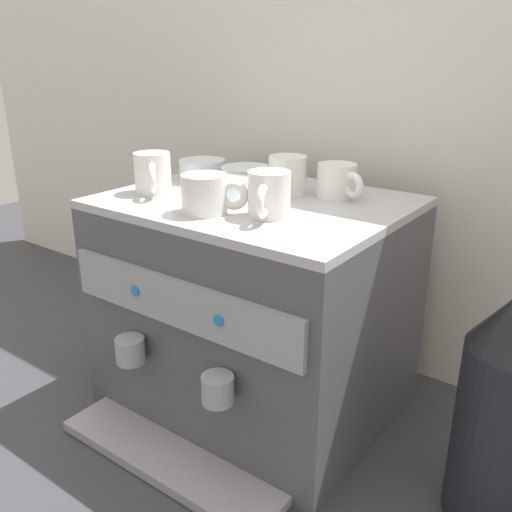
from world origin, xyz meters
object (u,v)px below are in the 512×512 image
at_px(ceramic_cup_4, 153,173).
at_px(ceramic_bowl_1, 226,189).
at_px(ceramic_cup_2, 207,194).
at_px(ceramic_cup_0, 338,181).
at_px(ceramic_cup_3, 269,195).
at_px(ceramic_bowl_2, 202,170).
at_px(coffee_grinder, 512,407).
at_px(milk_pitcher, 135,323).
at_px(espresso_machine, 255,305).
at_px(ceramic_cup_1, 287,175).
at_px(ceramic_bowl_0, 246,177).

bearing_deg(ceramic_cup_4, ceramic_bowl_1, 20.36).
xyz_separation_m(ceramic_cup_2, ceramic_cup_4, (-0.18, 0.05, 0.01)).
height_order(ceramic_cup_2, ceramic_cup_4, ceramic_cup_4).
xyz_separation_m(ceramic_cup_0, ceramic_cup_3, (-0.03, -0.19, 0.01)).
relative_size(ceramic_cup_0, ceramic_cup_4, 1.12).
relative_size(ceramic_bowl_1, ceramic_bowl_2, 0.95).
bearing_deg(ceramic_bowl_2, coffee_grinder, -7.82).
bearing_deg(milk_pitcher, ceramic_cup_3, -10.00).
bearing_deg(ceramic_cup_2, ceramic_bowl_1, 110.97).
bearing_deg(ceramic_cup_3, espresso_machine, 137.54).
relative_size(ceramic_cup_3, ceramic_bowl_2, 1.10).
distance_m(ceramic_bowl_2, coffee_grinder, 0.78).
bearing_deg(coffee_grinder, ceramic_cup_1, 168.19).
height_order(ceramic_cup_4, ceramic_bowl_2, ceramic_cup_4).
xyz_separation_m(ceramic_cup_2, ceramic_bowl_0, (-0.07, 0.21, -0.02)).
bearing_deg(coffee_grinder, ceramic_bowl_2, 172.18).
bearing_deg(espresso_machine, ceramic_cup_4, -156.32).
relative_size(espresso_machine, ceramic_cup_0, 5.15).
distance_m(ceramic_bowl_1, ceramic_bowl_2, 0.18).
relative_size(ceramic_cup_3, ceramic_bowl_0, 1.05).
bearing_deg(ceramic_bowl_2, espresso_machine, -19.21).
distance_m(ceramic_cup_2, ceramic_bowl_1, 0.11).
bearing_deg(ceramic_bowl_0, ceramic_bowl_1, -72.66).
height_order(ceramic_cup_1, coffee_grinder, ceramic_cup_1).
height_order(espresso_machine, coffee_grinder, espresso_machine).
bearing_deg(milk_pitcher, ceramic_bowl_0, 14.82).
bearing_deg(ceramic_cup_1, espresso_machine, -110.46).
bearing_deg(ceramic_bowl_1, ceramic_cup_3, -21.26).
xyz_separation_m(ceramic_bowl_0, coffee_grinder, (0.61, -0.11, -0.27)).
xyz_separation_m(espresso_machine, milk_pitcher, (-0.39, -0.00, -0.16)).
bearing_deg(espresso_machine, ceramic_bowl_2, 160.79).
bearing_deg(ceramic_cup_0, ceramic_cup_2, -119.60).
relative_size(ceramic_cup_4, ceramic_bowl_2, 0.96).
relative_size(ceramic_cup_2, milk_pitcher, 0.87).
distance_m(espresso_machine, ceramic_cup_3, 0.30).
height_order(ceramic_bowl_1, ceramic_bowl_2, ceramic_bowl_2).
relative_size(espresso_machine, ceramic_bowl_1, 5.82).
xyz_separation_m(ceramic_cup_1, ceramic_cup_2, (-0.04, -0.20, -0.00)).
bearing_deg(ceramic_cup_0, espresso_machine, -139.51).
height_order(ceramic_bowl_0, coffee_grinder, ceramic_bowl_0).
height_order(ceramic_cup_3, ceramic_bowl_0, ceramic_cup_3).
xyz_separation_m(ceramic_cup_3, ceramic_bowl_0, (-0.18, 0.17, -0.02)).
xyz_separation_m(espresso_machine, ceramic_bowl_0, (-0.08, 0.08, 0.25)).
distance_m(ceramic_cup_2, ceramic_cup_4, 0.19).
height_order(espresso_machine, ceramic_cup_4, ceramic_cup_4).
bearing_deg(ceramic_cup_2, ceramic_cup_3, 23.35).
relative_size(ceramic_cup_1, ceramic_bowl_1, 1.14).
bearing_deg(ceramic_bowl_2, ceramic_bowl_0, 5.84).
bearing_deg(coffee_grinder, ceramic_bowl_1, -179.94).
xyz_separation_m(ceramic_cup_1, ceramic_bowl_2, (-0.23, -0.00, -0.02)).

